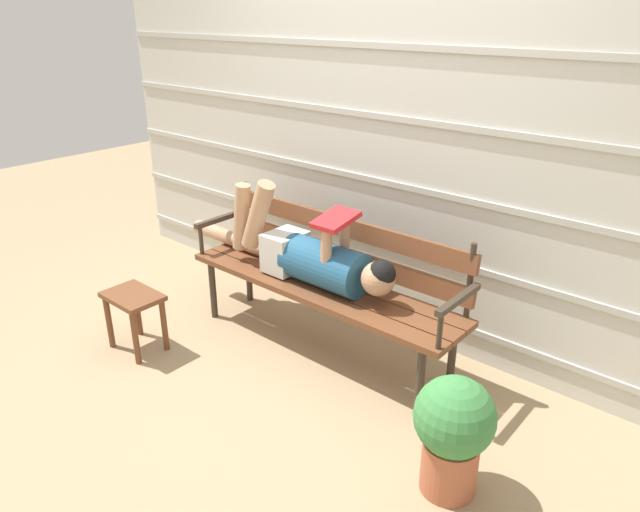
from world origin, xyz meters
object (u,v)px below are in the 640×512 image
Objects in this scene: reclining_person at (307,254)px; footstool at (134,307)px; potted_plant at (453,430)px; park_bench at (327,273)px.

reclining_person is 4.59× the size of footstool.
reclining_person is 3.06× the size of potted_plant.
footstool is 0.67× the size of potted_plant.
potted_plant is at bearing 6.43° from footstool.
park_bench is at bearing 154.13° from potted_plant.
reclining_person reaches higher than park_bench.
footstool is (-0.86, -0.80, -0.21)m from park_bench.
potted_plant is (2.03, 0.23, 0.03)m from footstool.
park_bench reaches higher than potted_plant.
park_bench is at bearing 32.59° from reclining_person.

